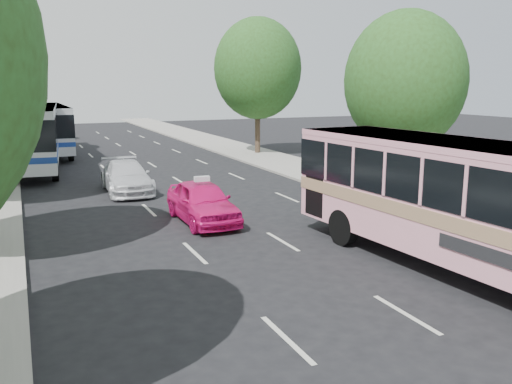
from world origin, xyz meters
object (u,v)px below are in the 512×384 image
white_pickup (126,177)px  tour_coach_rear (47,125)px  pink_bus (458,191)px  tour_coach_front (33,132)px  pink_taxi (202,202)px

white_pickup → tour_coach_rear: 15.93m
tour_coach_rear → pink_bus: bearing=-74.8°
tour_coach_front → tour_coach_rear: bearing=85.5°
pink_bus → tour_coach_front: tour_coach_front is taller
tour_coach_front → tour_coach_rear: tour_coach_front is taller
white_pickup → pink_bus: bearing=-65.3°
pink_bus → tour_coach_front: 24.80m
pink_taxi → white_pickup: size_ratio=0.90×
tour_coach_front → pink_bus: bearing=-62.7°
white_pickup → tour_coach_front: (-3.61, 8.63, 1.48)m
white_pickup → tour_coach_front: bearing=114.5°
pink_bus → white_pickup: pink_bus is taller
tour_coach_front → tour_coach_rear: (1.11, 7.04, -0.12)m
pink_taxi → white_pickup: (-1.47, 6.65, -0.04)m
pink_bus → pink_taxi: size_ratio=2.51×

